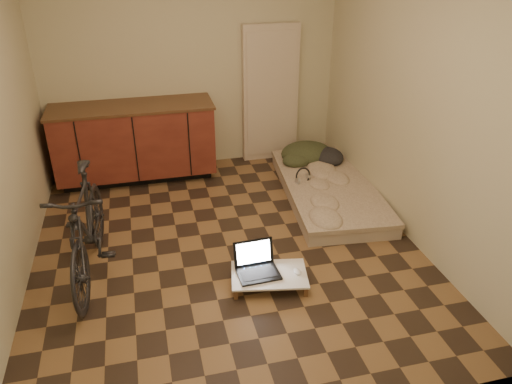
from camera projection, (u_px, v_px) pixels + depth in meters
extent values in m
cube|color=brown|center=(227.00, 246.00, 4.74)|extent=(3.50, 4.00, 0.00)
cube|color=beige|center=(192.00, 61.00, 5.85)|extent=(3.50, 0.00, 2.60)
cube|color=beige|center=(297.00, 247.00, 2.41)|extent=(3.50, 0.00, 2.60)
cube|color=beige|center=(413.00, 100.00, 4.50)|extent=(0.00, 4.00, 2.60)
cube|color=black|center=(139.00, 173.00, 6.05)|extent=(1.70, 0.48, 0.10)
cube|color=#592019|center=(135.00, 140.00, 5.81)|extent=(1.80, 0.60, 0.78)
cube|color=#50331D|center=(131.00, 107.00, 5.62)|extent=(1.84, 0.62, 0.03)
cube|color=beige|center=(270.00, 94.00, 6.21)|extent=(0.70, 0.10, 1.70)
imported|color=black|center=(86.00, 222.00, 4.12)|extent=(0.61, 1.64, 1.04)
cube|color=#BAA895|center=(328.00, 191.00, 5.60)|extent=(1.11, 2.03, 0.12)
cube|color=beige|center=(329.00, 184.00, 5.56)|extent=(1.13, 2.05, 0.05)
cube|color=brown|center=(236.00, 294.00, 4.04)|extent=(0.04, 0.04, 0.09)
cube|color=brown|center=(235.00, 268.00, 4.35)|extent=(0.04, 0.04, 0.09)
cube|color=brown|center=(306.00, 292.00, 4.07)|extent=(0.04, 0.04, 0.09)
cube|color=brown|center=(300.00, 266.00, 4.38)|extent=(0.04, 0.04, 0.09)
cube|color=white|center=(269.00, 275.00, 4.18)|extent=(0.69, 0.52, 0.02)
cube|color=black|center=(259.00, 274.00, 4.16)|extent=(0.36, 0.26, 0.02)
cube|color=black|center=(253.00, 252.00, 4.24)|extent=(0.35, 0.08, 0.22)
cube|color=white|center=(253.00, 252.00, 4.24)|extent=(0.29, 0.06, 0.18)
ellipsoid|color=white|center=(297.00, 272.00, 4.18)|extent=(0.07, 0.10, 0.03)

